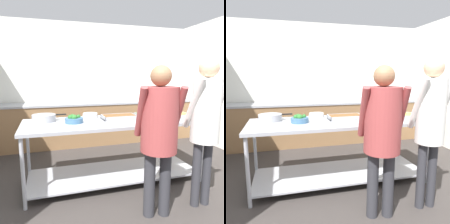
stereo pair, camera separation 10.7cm
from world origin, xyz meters
TOP-DOWN VIEW (x-y plane):
  - wall_rear at (0.00, 3.98)m, footprint 4.87×0.06m
  - back_counter at (-0.00, 3.61)m, footprint 4.71×0.65m
  - serving_counter at (-0.15, 1.76)m, footprint 2.43×0.87m
  - sauce_pan at (-1.07, 1.96)m, footprint 0.45×0.31m
  - broccoli_bowl at (-0.70, 1.76)m, footprint 0.23×0.23m
  - plate_stack at (-0.43, 2.01)m, footprint 0.22×0.22m
  - serving_tray_vegetables at (-0.05, 1.85)m, footprint 0.48×0.28m
  - serving_tray_roast at (0.41, 1.83)m, footprint 0.37×0.29m
  - serving_tray_greens at (0.82, 1.70)m, footprint 0.37×0.30m
  - guest_serving_left at (0.63, 0.89)m, footprint 0.40×0.33m
  - guest_serving_right at (0.05, 0.87)m, footprint 0.51×0.38m
  - water_bottle at (1.41, 3.63)m, footprint 0.07×0.07m

SIDE VIEW (x-z plane):
  - back_counter at x=0.00m, z-range 0.00..0.92m
  - serving_counter at x=-0.15m, z-range 0.16..1.04m
  - serving_tray_roast at x=0.41m, z-range 0.88..0.93m
  - serving_tray_greens at x=0.82m, z-range 0.88..0.93m
  - serving_tray_vegetables at x=-0.05m, z-range 0.88..0.93m
  - plate_stack at x=-0.43m, z-range 0.88..0.95m
  - broccoli_bowl at x=-0.70m, z-range 0.87..0.98m
  - sauce_pan at x=-1.07m, z-range 0.89..0.98m
  - guest_serving_right at x=0.05m, z-range 0.18..1.77m
  - water_bottle at x=1.41m, z-range 0.91..1.14m
  - guest_serving_left at x=0.63m, z-range 0.22..1.89m
  - wall_rear at x=0.00m, z-range 0.00..2.65m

